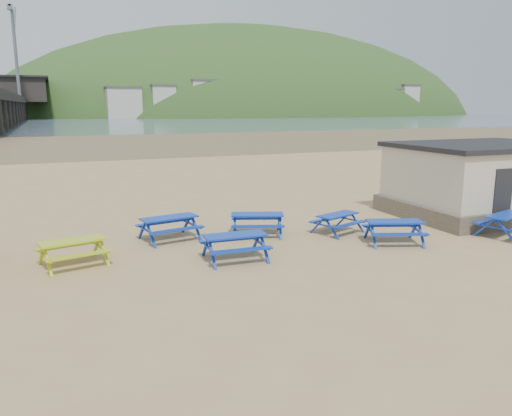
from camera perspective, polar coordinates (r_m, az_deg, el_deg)
name	(u,v)px	position (r m, az deg, el deg)	size (l,w,h in m)	color
ground	(272,244)	(17.49, 1.88, -4.13)	(400.00, 400.00, 0.00)	tan
wet_sand	(106,141)	(70.85, -16.77, 7.30)	(400.00, 400.00, 0.00)	brown
sea	(71,120)	(185.54, -20.42, 9.44)	(400.00, 400.00, 0.00)	#4D606E
picnic_table_blue_a	(170,228)	(18.21, -9.85, -2.29)	(2.28, 1.97, 0.84)	#1625AF
picnic_table_blue_b	(257,224)	(18.60, 0.14, -1.87)	(2.36, 2.14, 0.81)	#1625AF
picnic_table_blue_c	(338,223)	(19.17, 9.30, -1.74)	(2.11, 1.91, 0.73)	#1625AF
picnic_table_blue_d	(235,247)	(15.65, -2.42, -4.47)	(2.02, 1.65, 0.82)	#1625AF
picnic_table_blue_e	(394,232)	(18.15, 15.51, -2.65)	(2.34, 2.12, 0.81)	#1625AF
picnic_table_blue_f	(506,225)	(20.62, 26.68, -1.76)	(2.36, 2.10, 0.83)	#1625AF
picnic_table_yellow	(73,253)	(16.05, -20.15, -4.83)	(2.19, 1.91, 0.79)	gold
amenity_block	(481,179)	(24.09, 24.33, 3.01)	(7.40, 5.40, 3.15)	#665B4C
pier	(13,103)	(193.90, -26.04, 10.68)	(24.00, 220.00, 39.29)	black
headland_town	(250,134)	(263.91, -0.70, 8.44)	(264.00, 144.00, 108.00)	#2D4C1E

